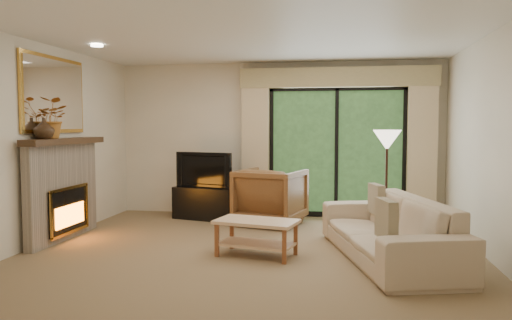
% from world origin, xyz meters
% --- Properties ---
extents(floor, '(5.50, 5.50, 0.00)m').
position_xyz_m(floor, '(0.00, 0.00, 0.00)').
color(floor, olive).
rests_on(floor, ground).
extents(ceiling, '(5.50, 5.50, 0.00)m').
position_xyz_m(ceiling, '(0.00, 0.00, 2.60)').
color(ceiling, white).
rests_on(ceiling, ground).
extents(wall_back, '(5.00, 0.00, 5.00)m').
position_xyz_m(wall_back, '(0.00, 2.50, 1.30)').
color(wall_back, beige).
rests_on(wall_back, ground).
extents(wall_front, '(5.00, 0.00, 5.00)m').
position_xyz_m(wall_front, '(0.00, -2.50, 1.30)').
color(wall_front, beige).
rests_on(wall_front, ground).
extents(wall_left, '(0.00, 5.00, 5.00)m').
position_xyz_m(wall_left, '(-2.75, 0.00, 1.30)').
color(wall_left, beige).
rests_on(wall_left, ground).
extents(wall_right, '(0.00, 5.00, 5.00)m').
position_xyz_m(wall_right, '(2.75, 0.00, 1.30)').
color(wall_right, beige).
rests_on(wall_right, ground).
extents(fireplace, '(0.24, 1.70, 1.37)m').
position_xyz_m(fireplace, '(-2.63, 0.20, 0.69)').
color(fireplace, gray).
rests_on(fireplace, floor).
extents(mirror, '(0.07, 1.45, 1.02)m').
position_xyz_m(mirror, '(-2.71, 0.20, 1.95)').
color(mirror, gold).
rests_on(mirror, wall_left).
extents(sliding_door, '(2.26, 0.10, 2.16)m').
position_xyz_m(sliding_door, '(1.00, 2.45, 1.10)').
color(sliding_door, black).
rests_on(sliding_door, floor).
extents(curtain_left, '(0.45, 0.18, 2.35)m').
position_xyz_m(curtain_left, '(-0.35, 2.34, 1.20)').
color(curtain_left, '#D2B78C').
rests_on(curtain_left, floor).
extents(curtain_right, '(0.45, 0.18, 2.35)m').
position_xyz_m(curtain_right, '(2.35, 2.34, 1.20)').
color(curtain_right, '#D2B78C').
rests_on(curtain_right, floor).
extents(cornice, '(3.20, 0.24, 0.32)m').
position_xyz_m(cornice, '(1.00, 2.36, 2.32)').
color(cornice, tan).
rests_on(cornice, wall_back).
extents(media_console, '(1.14, 0.72, 0.53)m').
position_xyz_m(media_console, '(-1.10, 1.95, 0.26)').
color(media_console, black).
rests_on(media_console, floor).
extents(tv, '(1.01, 0.37, 0.58)m').
position_xyz_m(tv, '(-1.10, 1.95, 0.82)').
color(tv, black).
rests_on(tv, media_console).
extents(armchair, '(1.16, 1.18, 0.88)m').
position_xyz_m(armchair, '(0.00, 1.65, 0.44)').
color(armchair, brown).
rests_on(armchair, floor).
extents(sofa, '(1.56, 2.61, 0.71)m').
position_xyz_m(sofa, '(1.61, -0.13, 0.36)').
color(sofa, tan).
rests_on(sofa, floor).
extents(pillow_near, '(0.21, 0.41, 0.40)m').
position_xyz_m(pillow_near, '(1.52, -0.83, 0.60)').
color(pillow_near, brown).
rests_on(pillow_near, sofa).
extents(pillow_far, '(0.20, 0.40, 0.38)m').
position_xyz_m(pillow_far, '(1.52, 0.58, 0.59)').
color(pillow_far, brown).
rests_on(pillow_far, sofa).
extents(coffee_table, '(1.04, 0.71, 0.43)m').
position_xyz_m(coffee_table, '(0.09, -0.22, 0.21)').
color(coffee_table, '#E0B184').
rests_on(coffee_table, floor).
extents(floor_lamp, '(0.44, 0.44, 1.48)m').
position_xyz_m(floor_lamp, '(1.71, 1.25, 0.74)').
color(floor_lamp, '#FFEDD0').
rests_on(floor_lamp, floor).
extents(vase, '(0.27, 0.27, 0.27)m').
position_xyz_m(vase, '(-2.61, -0.23, 1.50)').
color(vase, '#3A2616').
rests_on(vase, fireplace).
extents(branches, '(0.51, 0.45, 0.52)m').
position_xyz_m(branches, '(-2.61, -0.05, 1.63)').
color(branches, '#A06124').
rests_on(branches, fireplace).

